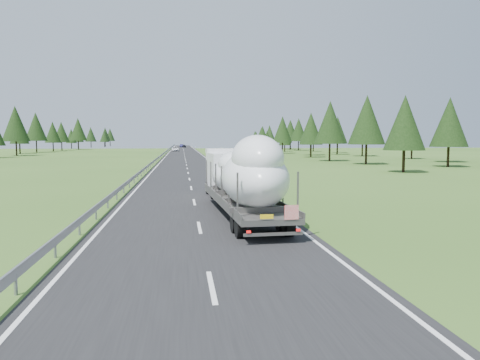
{
  "coord_description": "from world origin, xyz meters",
  "views": [
    {
      "loc": [
        -0.82,
        -12.98,
        4.21
      ],
      "look_at": [
        2.42,
        12.75,
        1.93
      ],
      "focal_mm": 35.0,
      "sensor_mm": 36.0,
      "label": 1
    }
  ],
  "objects": [
    {
      "name": "tree_line_right",
      "position": [
        39.6,
        104.9,
        6.87
      ],
      "size": [
        27.68,
        300.56,
        12.49
      ],
      "color": "black",
      "rests_on": "ground"
    },
    {
      "name": "boat_truck",
      "position": [
        2.42,
        12.94,
        2.22
      ],
      "size": [
        3.42,
        18.79,
        4.4
      ],
      "color": "white",
      "rests_on": "ground"
    },
    {
      "name": "tree_line_left",
      "position": [
        -43.33,
        111.13,
        6.99
      ],
      "size": [
        15.43,
        300.86,
        12.58
      ],
      "color": "black",
      "rests_on": "ground"
    },
    {
      "name": "highway_sign",
      "position": [
        7.2,
        80.0,
        1.81
      ],
      "size": [
        0.08,
        0.9,
        2.6
      ],
      "color": "slate",
      "rests_on": "ground"
    },
    {
      "name": "distant_van",
      "position": [
        -2.83,
        149.65,
        0.73
      ],
      "size": [
        2.56,
        5.3,
        1.45
      ],
      "primitive_type": "imported",
      "rotation": [
        0.0,
        0.0,
        0.03
      ],
      "color": "white",
      "rests_on": "ground"
    },
    {
      "name": "road_surface",
      "position": [
        0.0,
        100.0,
        0.01
      ],
      "size": [
        10.0,
        400.0,
        0.02
      ],
      "primitive_type": "cube",
      "color": "black",
      "rests_on": "ground"
    },
    {
      "name": "ground",
      "position": [
        0.0,
        0.0,
        0.0
      ],
      "size": [
        400.0,
        400.0,
        0.0
      ],
      "primitive_type": "plane",
      "color": "#33551C",
      "rests_on": "ground"
    },
    {
      "name": "guardrail",
      "position": [
        -5.3,
        99.94,
        0.6
      ],
      "size": [
        0.1,
        400.0,
        0.76
      ],
      "color": "slate",
      "rests_on": "ground"
    },
    {
      "name": "distant_car_dark",
      "position": [
        0.57,
        219.62,
        0.74
      ],
      "size": [
        2.16,
        4.47,
        1.47
      ],
      "primitive_type": "imported",
      "rotation": [
        0.0,
        0.0,
        -0.1
      ],
      "color": "black",
      "rests_on": "ground"
    },
    {
      "name": "distant_car_blue",
      "position": [
        -0.64,
        230.63,
        0.77
      ],
      "size": [
        2.04,
        4.79,
        1.54
      ],
      "primitive_type": "imported",
      "rotation": [
        0.0,
        0.0,
        -0.09
      ],
      "color": "#1B1C4E",
      "rests_on": "ground"
    },
    {
      "name": "marker_posts",
      "position": [
        6.5,
        155.0,
        0.54
      ],
      "size": [
        0.13,
        350.08,
        1.0
      ],
      "color": "silver",
      "rests_on": "ground"
    }
  ]
}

